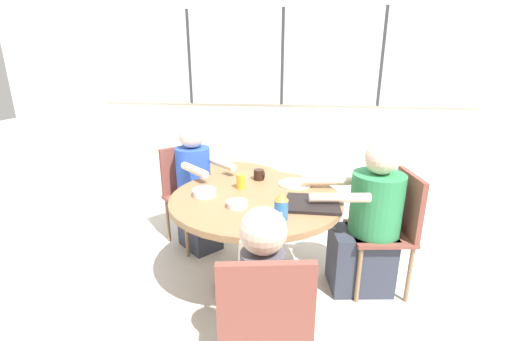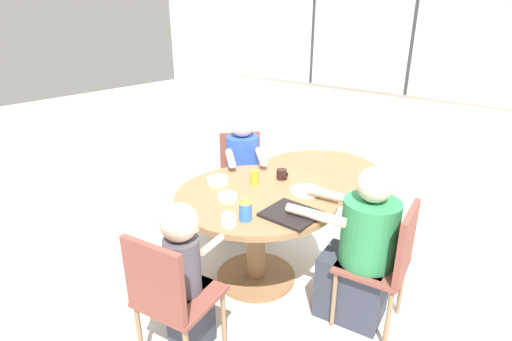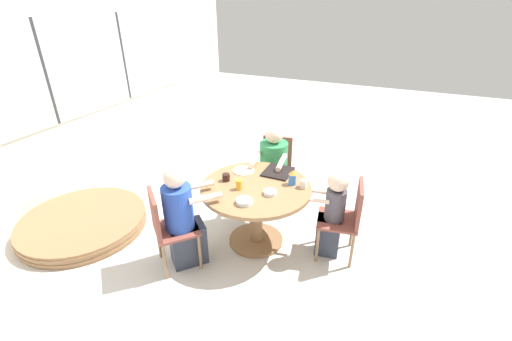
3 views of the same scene
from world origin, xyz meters
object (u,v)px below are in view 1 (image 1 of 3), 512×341
juice_glass (241,181)px  bowl_cereal (237,204)px  folded_table_stack (230,183)px  sippy_cup (281,206)px  chair_for_man_blue_shirt (187,186)px  milk_carton_small (276,222)px  bowl_white_shallow (204,192)px  chair_for_toddler (264,323)px  person_woman_green_shirt (368,227)px  person_man_blue_shirt (197,193)px  person_toddler (262,303)px  coffee_mug (259,175)px  chair_for_woman_green_shirt (393,222)px

juice_glass → bowl_cereal: 0.33m
folded_table_stack → sippy_cup: bearing=-71.0°
chair_for_man_blue_shirt → milk_carton_small: bearing=80.6°
bowl_white_shallow → folded_table_stack: bearing=97.3°
folded_table_stack → bowl_white_shallow: bearing=-82.7°
bowl_white_shallow → juice_glass: bearing=36.9°
chair_for_man_blue_shirt → chair_for_toddler: same height
person_woman_green_shirt → sippy_cup: (-0.58, -0.44, 0.32)m
person_man_blue_shirt → person_toddler: 1.49m
folded_table_stack → milk_carton_small: bearing=-72.4°
person_woman_green_shirt → bowl_white_shallow: size_ratio=6.85×
person_toddler → bowl_white_shallow: size_ratio=6.26×
bowl_white_shallow → coffee_mug: bearing=48.5°
sippy_cup → juice_glass: sippy_cup is taller
bowl_white_shallow → person_man_blue_shirt: bearing=112.9°
chair_for_toddler → milk_carton_small: chair_for_toddler is taller
chair_for_toddler → juice_glass: (-0.28, 1.07, 0.25)m
chair_for_woman_green_shirt → person_man_blue_shirt: person_man_blue_shirt is taller
chair_for_man_blue_shirt → milk_carton_small: chair_for_man_blue_shirt is taller
chair_for_man_blue_shirt → bowl_cereal: 1.05m
coffee_mug → bowl_cereal: 0.53m
person_man_blue_shirt → bowl_cereal: person_man_blue_shirt is taller
chair_for_woman_green_shirt → chair_for_man_blue_shirt: 1.71m
chair_for_man_blue_shirt → bowl_white_shallow: size_ratio=5.49×
person_woman_green_shirt → bowl_white_shallow: 1.15m
chair_for_woman_green_shirt → milk_carton_small: size_ratio=10.03×
chair_for_toddler → folded_table_stack: size_ratio=0.60×
person_man_blue_shirt → sippy_cup: 1.18m
sippy_cup → juice_glass: (-0.31, 0.46, -0.03)m
juice_glass → person_man_blue_shirt: bearing=139.3°
sippy_cup → folded_table_stack: bearing=109.0°
milk_carton_small → bowl_cereal: 0.37m
chair_for_toddler → coffee_mug: bearing=88.4°
chair_for_woman_green_shirt → juice_glass: 1.09m
person_man_blue_shirt → chair_for_toddler: bearing=69.0°
chair_for_man_blue_shirt → person_toddler: person_toddler is taller
bowl_white_shallow → folded_table_stack: 2.12m
chair_for_toddler → bowl_white_shallow: chair_for_toddler is taller
folded_table_stack → juice_glass: bearing=-75.4°
coffee_mug → chair_for_toddler: bearing=-82.1°
person_man_blue_shirt → sippy_cup: person_man_blue_shirt is taller
coffee_mug → bowl_cereal: bearing=-97.8°
chair_for_man_blue_shirt → folded_table_stack: (0.10, 1.33, -0.44)m
person_man_blue_shirt → person_toddler: size_ratio=1.11×
person_man_blue_shirt → bowl_cereal: 0.90m
person_man_blue_shirt → chair_for_man_blue_shirt: bearing=-90.0°
chair_for_man_blue_shirt → juice_glass: chair_for_man_blue_shirt is taller
person_woman_green_shirt → coffee_mug: size_ratio=12.66×
juice_glass → chair_for_man_blue_shirt: bearing=139.0°
person_man_blue_shirt → sippy_cup: bearing=84.0°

